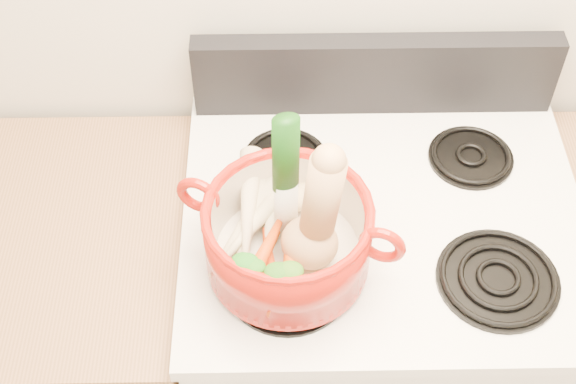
{
  "coord_description": "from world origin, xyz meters",
  "views": [
    {
      "loc": [
        -0.2,
        0.44,
        2.16
      ],
      "look_at": [
        -0.19,
        1.26,
        1.19
      ],
      "focal_mm": 50.0,
      "sensor_mm": 36.0,
      "label": 1
    }
  ],
  "objects_px": {
    "stove_body": "(366,340)",
    "dutch_oven": "(288,237)",
    "leek": "(286,177)",
    "squash": "(311,212)"
  },
  "relations": [
    {
      "from": "stove_body",
      "to": "leek",
      "type": "distance_m",
      "value": 0.72
    },
    {
      "from": "squash",
      "to": "leek",
      "type": "distance_m",
      "value": 0.07
    },
    {
      "from": "stove_body",
      "to": "dutch_oven",
      "type": "relative_size",
      "value": 3.13
    },
    {
      "from": "squash",
      "to": "leek",
      "type": "relative_size",
      "value": 0.85
    },
    {
      "from": "stove_body",
      "to": "dutch_oven",
      "type": "distance_m",
      "value": 0.62
    },
    {
      "from": "stove_body",
      "to": "leek",
      "type": "xyz_separation_m",
      "value": [
        -0.19,
        -0.08,
        0.69
      ]
    },
    {
      "from": "stove_body",
      "to": "dutch_oven",
      "type": "bearing_deg",
      "value": -147.18
    },
    {
      "from": "dutch_oven",
      "to": "squash",
      "type": "xyz_separation_m",
      "value": [
        0.04,
        -0.02,
        0.09
      ]
    },
    {
      "from": "dutch_oven",
      "to": "leek",
      "type": "xyz_separation_m",
      "value": [
        -0.0,
        0.04,
        0.11
      ]
    },
    {
      "from": "squash",
      "to": "stove_body",
      "type": "bearing_deg",
      "value": 58.23
    }
  ]
}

